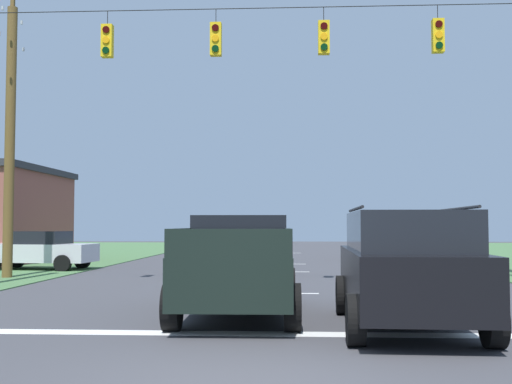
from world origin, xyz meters
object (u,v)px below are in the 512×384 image
(distant_car_oncoming, at_px, (39,250))
(distant_car_far_parked, at_px, (373,244))
(overhead_signal_span, at_px, (263,120))
(pickup_truck, at_px, (239,265))
(distant_car_crossing_white, at_px, (241,253))
(suv_black, at_px, (406,266))
(utility_pole_near_left, at_px, (10,135))

(distant_car_oncoming, distance_m, distant_car_far_parked, 16.50)
(overhead_signal_span, bearing_deg, distant_car_oncoming, 144.06)
(pickup_truck, bearing_deg, distant_car_crossing_white, 94.11)
(distant_car_crossing_white, height_order, distant_car_oncoming, same)
(distant_car_crossing_white, bearing_deg, distant_car_oncoming, 165.05)
(overhead_signal_span, distance_m, suv_black, 8.12)
(distant_car_crossing_white, xyz_separation_m, distant_car_oncoming, (-8.16, 2.18, 0.00))
(distant_car_far_parked, height_order, utility_pole_near_left, utility_pole_near_left)
(pickup_truck, xyz_separation_m, suv_black, (2.97, -1.53, 0.09))
(distant_car_oncoming, height_order, distant_car_far_parked, same)
(overhead_signal_span, relative_size, suv_black, 3.40)
(distant_car_oncoming, bearing_deg, distant_car_crossing_white, -14.95)
(pickup_truck, distance_m, distant_car_crossing_white, 9.64)
(pickup_truck, height_order, distant_car_far_parked, pickup_truck)
(overhead_signal_span, height_order, suv_black, overhead_signal_span)
(distant_car_crossing_white, bearing_deg, utility_pole_near_left, -167.93)
(overhead_signal_span, bearing_deg, pickup_truck, -92.92)
(utility_pole_near_left, bearing_deg, distant_car_far_parked, 41.85)
(suv_black, xyz_separation_m, distant_car_far_parked, (2.37, 21.76, -0.27))
(pickup_truck, relative_size, distant_car_far_parked, 1.24)
(suv_black, xyz_separation_m, distant_car_crossing_white, (-3.66, 11.15, -0.27))
(pickup_truck, distance_m, utility_pole_near_left, 12.16)
(pickup_truck, bearing_deg, suv_black, -27.33)
(distant_car_crossing_white, relative_size, utility_pole_near_left, 0.45)
(overhead_signal_span, height_order, utility_pole_near_left, utility_pole_near_left)
(overhead_signal_span, height_order, distant_car_oncoming, overhead_signal_span)
(suv_black, xyz_separation_m, distant_car_oncoming, (-11.81, 13.33, -0.27))
(pickup_truck, height_order, distant_car_crossing_white, pickup_truck)
(distant_car_crossing_white, height_order, distant_car_far_parked, same)
(pickup_truck, xyz_separation_m, utility_pole_near_left, (-8.35, 7.98, 3.81))
(pickup_truck, height_order, utility_pole_near_left, utility_pole_near_left)
(overhead_signal_span, relative_size, distant_car_oncoming, 3.72)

